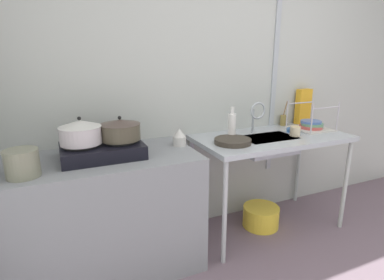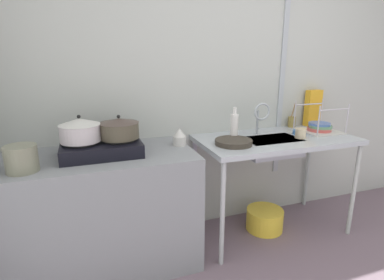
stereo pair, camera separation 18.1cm
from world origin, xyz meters
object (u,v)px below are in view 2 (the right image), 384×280
(frying_pan, at_px, (234,142))
(cereal_box, at_px, (313,108))
(stove, at_px, (102,148))
(pot_on_left_burner, at_px, (80,130))
(percolator, at_px, (180,137))
(sink_basin, at_px, (271,147))
(dish_rack, at_px, (319,127))
(bucket_on_floor, at_px, (265,219))
(faucet, at_px, (262,114))
(bottle_by_sink, at_px, (234,126))
(small_bowl_on_drainboard, at_px, (299,132))
(pot_on_right_burner, at_px, (119,128))
(pot_beside_stove, at_px, (21,159))
(cup_by_rack, at_px, (301,133))
(utensil_jar, at_px, (292,122))

(frying_pan, height_order, cereal_box, cereal_box)
(stove, relative_size, pot_on_left_burner, 1.97)
(stove, relative_size, percolator, 3.98)
(stove, distance_m, frying_pan, 0.97)
(sink_basin, xyz_separation_m, dish_rack, (0.53, 0.07, 0.11))
(stove, xyz_separation_m, bucket_on_floor, (1.35, 0.02, -0.81))
(faucet, xyz_separation_m, bottle_by_sink, (-0.26, -0.03, -0.08))
(small_bowl_on_drainboard, distance_m, cereal_box, 0.46)
(pot_on_left_burner, relative_size, percolator, 2.01)
(pot_on_left_burner, relative_size, bucket_on_floor, 0.82)
(pot_on_right_burner, relative_size, pot_beside_stove, 1.49)
(stove, height_order, bottle_by_sink, bottle_by_sink)
(pot_beside_stove, height_order, frying_pan, pot_beside_stove)
(cup_by_rack, bearing_deg, stove, 176.75)
(pot_beside_stove, relative_size, percolator, 1.38)
(bottle_by_sink, bearing_deg, sink_basin, -16.66)
(stove, relative_size, faucet, 1.85)
(bottle_by_sink, bearing_deg, frying_pan, -117.81)
(stove, height_order, pot_on_right_burner, pot_on_right_burner)
(small_bowl_on_drainboard, bearing_deg, utensil_jar, 65.21)
(small_bowl_on_drainboard, bearing_deg, dish_rack, 3.75)
(faucet, distance_m, dish_rack, 0.59)
(frying_pan, bearing_deg, utensil_jar, 23.90)
(utensil_jar, bearing_deg, bucket_on_floor, -147.28)
(stove, distance_m, pot_on_left_burner, 0.19)
(pot_beside_stove, height_order, cereal_box, cereal_box)
(sink_basin, height_order, bottle_by_sink, bottle_by_sink)
(faucet, xyz_separation_m, utensil_jar, (0.45, 0.19, -0.14))
(stove, relative_size, sink_basin, 1.14)
(pot_on_left_burner, height_order, cup_by_rack, pot_on_left_burner)
(pot_beside_stove, bearing_deg, sink_basin, 4.45)
(percolator, height_order, small_bowl_on_drainboard, percolator)
(bottle_by_sink, relative_size, bucket_on_floor, 0.80)
(percolator, distance_m, small_bowl_on_drainboard, 1.07)
(sink_basin, bearing_deg, faucet, 107.02)
(sink_basin, relative_size, cereal_box, 1.35)
(percolator, bearing_deg, cup_by_rack, -7.59)
(sink_basin, height_order, utensil_jar, utensil_jar)
(bottle_by_sink, bearing_deg, cereal_box, 12.99)
(pot_beside_stove, distance_m, dish_rack, 2.33)
(faucet, distance_m, small_bowl_on_drainboard, 0.38)
(pot_beside_stove, bearing_deg, frying_pan, 3.92)
(cup_by_rack, xyz_separation_m, bottle_by_sink, (-0.53, 0.15, 0.07))
(pot_beside_stove, xyz_separation_m, bucket_on_floor, (1.81, 0.19, -0.84))
(small_bowl_on_drainboard, distance_m, bucket_on_floor, 0.83)
(cup_by_rack, distance_m, small_bowl_on_drainboard, 0.13)
(sink_basin, xyz_separation_m, faucet, (-0.04, 0.12, 0.26))
(pot_on_right_burner, distance_m, bucket_on_floor, 1.55)
(cup_by_rack, bearing_deg, frying_pan, 178.52)
(pot_beside_stove, relative_size, frying_pan, 0.64)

